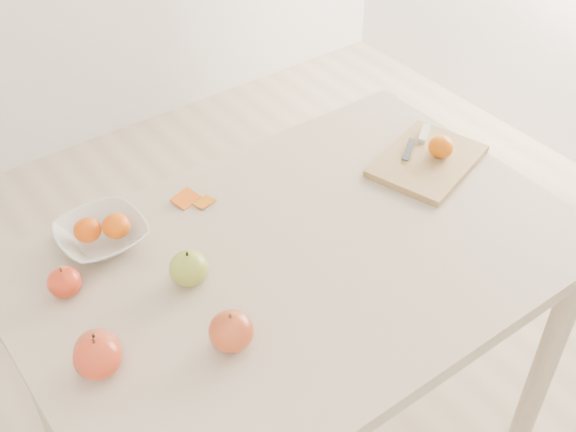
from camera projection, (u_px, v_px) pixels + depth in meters
table at (301, 285)px, 1.61m from camera, size 1.20×0.80×0.75m
cutting_board at (427, 161)px, 1.78m from camera, size 0.32×0.28×0.02m
board_tangerine at (441, 147)px, 1.76m from camera, size 0.06×0.06×0.05m
fruit_bowl at (102, 235)px, 1.55m from camera, size 0.19×0.19×0.05m
bowl_tangerine_near at (87, 230)px, 1.53m from camera, size 0.06×0.06×0.05m
bowl_tangerine_far at (116, 226)px, 1.54m from camera, size 0.06×0.06×0.05m
orange_peel_a at (186, 200)px, 1.68m from camera, size 0.07×0.06×0.01m
orange_peel_b at (204, 203)px, 1.67m from camera, size 0.05×0.04×0.01m
paring_knife at (422, 136)px, 1.83m from camera, size 0.16×0.09×0.01m
apple_green at (189, 268)px, 1.46m from camera, size 0.08×0.08×0.07m
apple_red_c at (231, 331)px, 1.33m from camera, size 0.08×0.08×0.08m
apple_red_a at (64, 282)px, 1.43m from camera, size 0.07×0.07×0.06m
apple_red_b at (98, 357)px, 1.28m from camera, size 0.09×0.09×0.08m
apple_red_d at (97, 351)px, 1.29m from camera, size 0.08×0.08×0.08m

